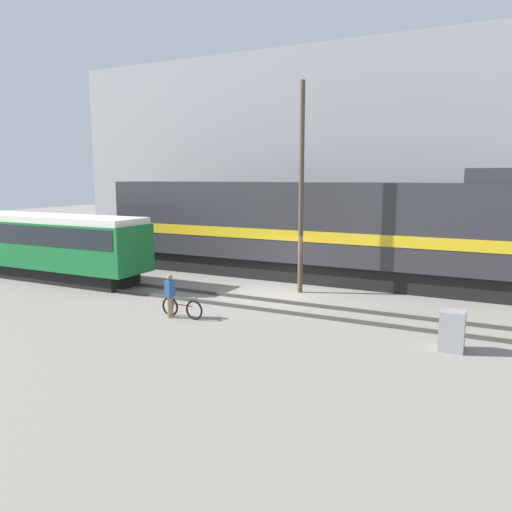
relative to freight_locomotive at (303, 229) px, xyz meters
name	(u,v)px	position (x,y,z in m)	size (l,w,h in m)	color
ground_plane	(277,295)	(0.32, -3.86, -2.51)	(120.00, 120.00, 0.00)	gray
track_near	(258,303)	(0.32, -5.71, -2.44)	(60.00, 1.51, 0.14)	#47423D
track_far	(309,278)	(0.32, 0.00, -2.44)	(60.00, 1.51, 0.14)	#47423D
building_backdrop	(357,156)	(0.32, 8.39, 3.82)	(38.38, 6.00, 12.66)	#99999E
freight_locomotive	(303,229)	(0.00, 0.00, 0.00)	(20.90, 3.04, 5.39)	black
streetcar	(48,243)	(-11.28, -5.71, -0.68)	(11.10, 2.54, 3.20)	black
bicycle	(182,308)	(-1.37, -8.54, -2.16)	(1.77, 0.44, 0.77)	black
person	(170,292)	(-1.78, -8.68, -1.56)	(0.23, 0.36, 1.58)	#8C7A5B
utility_pole_left	(301,190)	(0.97, -2.86, 2.00)	(0.21, 0.21, 9.02)	#4C3D2D
signal_box	(452,331)	(7.71, -7.89, -1.91)	(0.70, 0.60, 1.20)	gray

